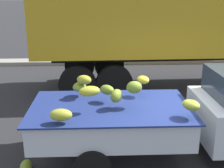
{
  "coord_description": "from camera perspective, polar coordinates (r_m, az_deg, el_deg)",
  "views": [
    {
      "loc": [
        -1.73,
        -5.33,
        3.13
      ],
      "look_at": [
        -1.49,
        0.3,
        1.38
      ],
      "focal_mm": 48.03,
      "sensor_mm": 36.0,
      "label": 1
    }
  ],
  "objects": [
    {
      "name": "curb_strip",
      "position": [
        13.72,
        4.87,
        4.38
      ],
      "size": [
        80.0,
        0.8,
        0.16
      ],
      "primitive_type": "cube",
      "color": "gray",
      "rests_on": "ground"
    },
    {
      "name": "semi_trailer",
      "position": [
        10.44,
        20.17,
        13.04
      ],
      "size": [
        12.07,
        2.96,
        3.95
      ],
      "rotation": [
        0.0,
        0.0,
        0.03
      ],
      "color": "gold",
      "rests_on": "ground"
    },
    {
      "name": "pickup_truck",
      "position": [
        6.12,
        19.96,
        -5.35
      ],
      "size": [
        5.27,
        1.86,
        1.7
      ],
      "rotation": [
        0.0,
        0.0,
        0.0
      ],
      "color": "silver",
      "rests_on": "ground"
    },
    {
      "name": "fallen_banana_bunch_near_tailgate",
      "position": [
        5.84,
        -16.04,
        -14.8
      ],
      "size": [
        0.22,
        0.37,
        0.19
      ],
      "primitive_type": "ellipsoid",
      "rotation": [
        0.0,
        0.0,
        1.61
      ],
      "color": "olive",
      "rests_on": "ground"
    },
    {
      "name": "ground",
      "position": [
        6.42,
        13.87,
        -12.44
      ],
      "size": [
        220.0,
        220.0,
        0.0
      ],
      "primitive_type": "plane",
      "color": "#28282B"
    }
  ]
}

